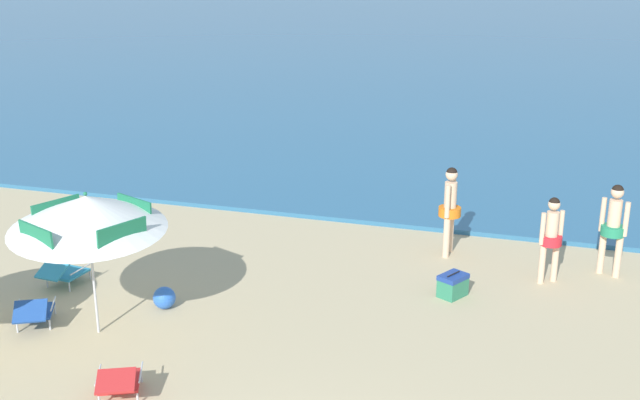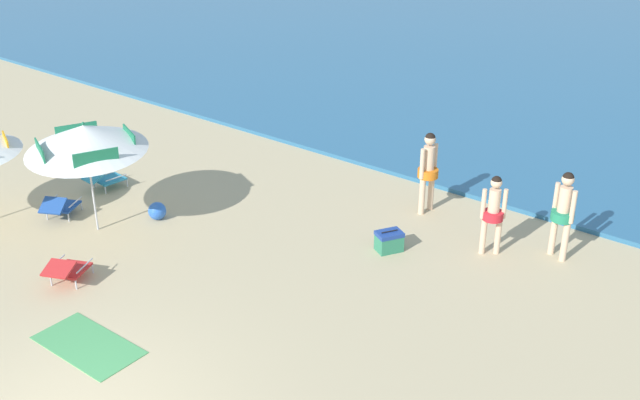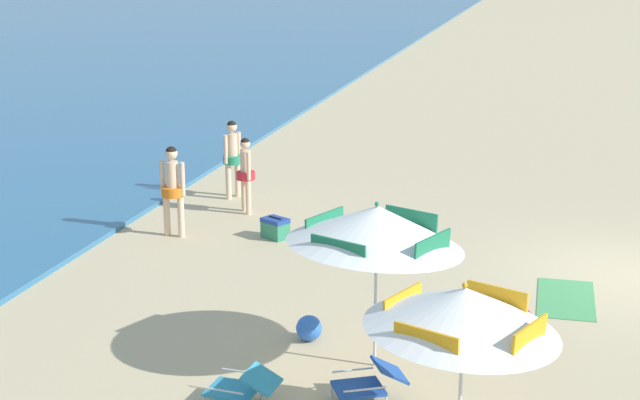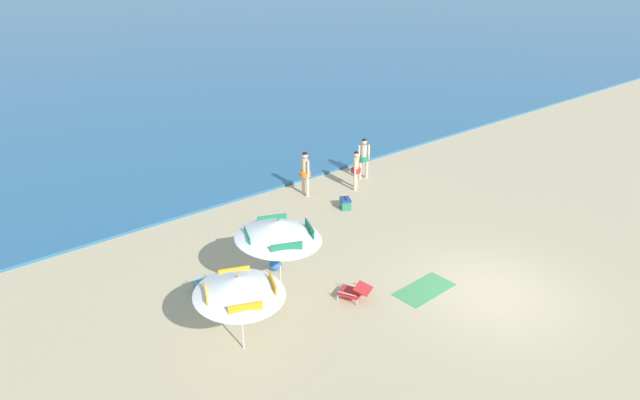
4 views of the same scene
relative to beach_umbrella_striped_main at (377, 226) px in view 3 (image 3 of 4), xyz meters
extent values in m
cylinder|color=silver|center=(0.00, 0.00, -0.86)|extent=(0.04, 0.04, 2.25)
cone|color=white|center=(0.00, 0.00, 0.00)|extent=(3.31, 3.32, 0.71)
cube|color=#1E724C|center=(0.33, 0.79, -0.12)|extent=(0.79, 0.36, 0.29)
cube|color=#1E724C|center=(-0.79, 0.33, -0.12)|extent=(0.36, 0.79, 0.29)
cube|color=#1E724C|center=(-0.33, -0.79, -0.12)|extent=(0.79, 0.36, 0.29)
cube|color=#1E724C|center=(0.79, -0.33, -0.12)|extent=(0.36, 0.79, 0.29)
sphere|color=#1E724C|center=(0.00, 0.00, 0.30)|extent=(0.06, 0.06, 0.06)
cylinder|color=silver|center=(-2.11, -1.39, -0.97)|extent=(0.04, 0.04, 2.02)
cone|color=white|center=(-2.11, -1.39, -0.21)|extent=(2.32, 2.34, 0.63)
cube|color=orange|center=(-1.81, -0.67, -0.31)|extent=(0.72, 0.33, 0.27)
cube|color=orange|center=(-2.82, -1.09, -0.31)|extent=(0.33, 0.72, 0.27)
cube|color=orange|center=(-2.41, -2.10, -0.31)|extent=(0.72, 0.33, 0.27)
cube|color=orange|center=(-1.40, -1.68, -0.31)|extent=(0.33, 0.72, 0.27)
sphere|color=orange|center=(-2.11, -1.39, 0.07)|extent=(0.06, 0.06, 0.06)
cube|color=red|center=(1.30, -1.47, -1.78)|extent=(0.73, 0.76, 0.04)
cube|color=red|center=(1.46, -1.80, -1.56)|extent=(0.62, 0.59, 0.15)
cylinder|color=silver|center=(0.96, -1.32, -1.89)|extent=(0.03, 0.03, 0.18)
cylinder|color=silver|center=(1.40, -1.11, -1.89)|extent=(0.03, 0.03, 0.18)
cylinder|color=silver|center=(1.21, -1.84, -1.89)|extent=(0.03, 0.03, 0.18)
cylinder|color=silver|center=(1.65, -1.63, -1.89)|extent=(0.03, 0.03, 0.18)
cylinder|color=silver|center=(1.05, -1.59, -1.66)|extent=(0.25, 0.50, 0.02)
cylinder|color=silver|center=(1.56, -1.35, -1.66)|extent=(0.25, 0.50, 0.02)
cube|color=teal|center=(-1.57, 1.48, -1.78)|extent=(0.57, 0.64, 0.04)
cube|color=teal|center=(-1.60, 1.08, -1.58)|extent=(0.52, 0.43, 0.22)
cylinder|color=silver|center=(-1.30, 1.74, -1.89)|extent=(0.03, 0.03, 0.18)
cylinder|color=silver|center=(-1.34, 1.17, -1.89)|extent=(0.03, 0.03, 0.18)
cylinder|color=silver|center=(-1.84, 1.50, -1.66)|extent=(0.07, 0.54, 0.02)
cylinder|color=silver|center=(-1.29, 1.45, -1.66)|extent=(0.07, 0.54, 0.02)
cube|color=#1E4799|center=(-1.13, -0.03, -1.78)|extent=(0.74, 0.77, 0.04)
cube|color=#1E4799|center=(-0.93, -0.38, -1.58)|extent=(0.62, 0.57, 0.24)
cylinder|color=silver|center=(-1.05, 0.34, -1.89)|extent=(0.03, 0.03, 0.18)
cylinder|color=silver|center=(-0.77, -0.16, -1.89)|extent=(0.03, 0.03, 0.18)
cylinder|color=silver|center=(-1.37, -0.16, -1.66)|extent=(0.28, 0.49, 0.02)
cylinder|color=silver|center=(-0.88, 0.11, -1.66)|extent=(0.28, 0.49, 0.02)
cylinder|color=beige|center=(7.89, 4.76, -1.56)|extent=(0.12, 0.12, 0.85)
cylinder|color=beige|center=(7.61, 4.88, -1.56)|extent=(0.12, 0.12, 0.85)
cylinder|color=#23845B|center=(7.75, 4.82, -1.11)|extent=(0.43, 0.43, 0.18)
cylinder|color=beige|center=(7.75, 4.82, -0.83)|extent=(0.23, 0.23, 0.60)
cylinder|color=beige|center=(7.95, 4.74, -0.85)|extent=(0.09, 0.09, 0.64)
cylinder|color=beige|center=(7.55, 4.90, -0.85)|extent=(0.09, 0.09, 0.64)
sphere|color=beige|center=(7.75, 4.82, -0.38)|extent=(0.23, 0.23, 0.23)
sphere|color=black|center=(7.75, 4.82, -0.35)|extent=(0.21, 0.21, 0.21)
cylinder|color=beige|center=(6.57, 4.06, -1.59)|extent=(0.11, 0.11, 0.79)
cylinder|color=beige|center=(6.79, 4.23, -1.59)|extent=(0.11, 0.11, 0.79)
cylinder|color=red|center=(6.68, 4.14, -1.18)|extent=(0.39, 0.39, 0.16)
cylinder|color=beige|center=(6.68, 4.14, -0.92)|extent=(0.22, 0.22, 0.56)
cylinder|color=beige|center=(6.53, 4.02, -0.94)|extent=(0.09, 0.09, 0.59)
cylinder|color=beige|center=(6.84, 4.26, -0.94)|extent=(0.09, 0.09, 0.59)
sphere|color=beige|center=(6.68, 4.14, -0.50)|extent=(0.21, 0.21, 0.21)
sphere|color=black|center=(6.68, 4.14, -0.48)|extent=(0.20, 0.20, 0.20)
cylinder|color=beige|center=(4.74, 4.80, -1.55)|extent=(0.13, 0.13, 0.87)
cylinder|color=beige|center=(4.77, 5.11, -1.55)|extent=(0.13, 0.13, 0.87)
cylinder|color=orange|center=(4.76, 4.96, -1.09)|extent=(0.44, 0.44, 0.18)
cylinder|color=beige|center=(4.76, 4.96, -0.80)|extent=(0.24, 0.24, 0.62)
cylinder|color=beige|center=(4.74, 4.74, -0.82)|extent=(0.09, 0.09, 0.66)
cylinder|color=beige|center=(4.78, 5.18, -0.82)|extent=(0.09, 0.09, 0.66)
sphere|color=beige|center=(4.76, 4.96, -0.34)|extent=(0.24, 0.24, 0.24)
sphere|color=black|center=(4.76, 4.96, -0.31)|extent=(0.22, 0.22, 0.22)
cube|color=#2D7F5B|center=(5.13, 3.02, -1.82)|extent=(0.53, 0.58, 0.32)
cube|color=navy|center=(5.13, 3.02, -1.62)|extent=(0.54, 0.60, 0.08)
cylinder|color=black|center=(5.13, 3.02, -1.57)|extent=(0.18, 0.31, 0.02)
sphere|color=blue|center=(0.58, 1.08, -1.80)|extent=(0.38, 0.38, 0.38)
cube|color=#4C9E5B|center=(3.22, -2.48, -1.98)|extent=(1.82, 0.94, 0.01)
camera|label=1|loc=(6.56, -9.24, 3.64)|focal=42.75mm
camera|label=2|loc=(11.97, -7.53, 4.90)|focal=41.28mm
camera|label=3|loc=(-11.82, -2.36, 3.65)|focal=53.99mm
camera|label=4|loc=(-7.53, -10.87, 6.76)|focal=31.16mm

